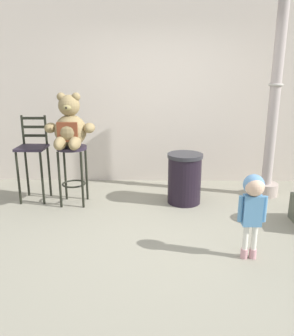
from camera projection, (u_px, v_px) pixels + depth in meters
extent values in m
plane|color=gray|center=(162.00, 237.00, 3.81)|extent=(24.00, 24.00, 0.00)
cube|color=beige|center=(160.00, 67.00, 5.40)|extent=(6.72, 0.30, 3.62)
cylinder|color=#27202E|center=(72.00, 148.00, 4.57)|extent=(0.40, 0.40, 0.04)
cylinder|color=black|center=(60.00, 180.00, 4.54)|extent=(0.03, 0.03, 0.76)
cylinder|color=black|center=(82.00, 180.00, 4.53)|extent=(0.03, 0.03, 0.76)
cylinder|color=black|center=(65.00, 173.00, 4.82)|extent=(0.03, 0.03, 0.76)
cylinder|color=black|center=(86.00, 174.00, 4.82)|extent=(0.03, 0.03, 0.76)
torus|color=black|center=(74.00, 184.00, 4.70)|extent=(0.32, 0.32, 0.02)
sphere|color=olive|center=(71.00, 131.00, 4.50)|extent=(0.42, 0.42, 0.42)
cube|color=brown|center=(67.00, 132.00, 4.34)|extent=(0.26, 0.03, 0.25)
sphere|color=olive|center=(69.00, 106.00, 4.41)|extent=(0.27, 0.27, 0.27)
ellipsoid|color=olive|center=(67.00, 108.00, 4.31)|extent=(0.12, 0.09, 0.08)
sphere|color=black|center=(66.00, 108.00, 4.27)|extent=(0.03, 0.03, 0.03)
sphere|color=olive|center=(61.00, 97.00, 4.39)|extent=(0.11, 0.11, 0.11)
sphere|color=olive|center=(76.00, 97.00, 4.38)|extent=(0.11, 0.11, 0.11)
ellipsoid|color=olive|center=(50.00, 128.00, 4.47)|extent=(0.15, 0.23, 0.13)
ellipsoid|color=olive|center=(89.00, 128.00, 4.46)|extent=(0.15, 0.23, 0.13)
ellipsoid|color=olive|center=(60.00, 143.00, 4.35)|extent=(0.14, 0.35, 0.17)
ellipsoid|color=olive|center=(75.00, 143.00, 4.35)|extent=(0.14, 0.35, 0.17)
cylinder|color=#CF959B|center=(244.00, 253.00, 3.38)|extent=(0.07, 0.07, 0.10)
cylinder|color=silver|center=(246.00, 237.00, 3.33)|extent=(0.05, 0.05, 0.25)
cylinder|color=#CF959B|center=(253.00, 253.00, 3.38)|extent=(0.07, 0.07, 0.10)
cylinder|color=silver|center=(254.00, 237.00, 3.33)|extent=(0.05, 0.05, 0.25)
cube|color=#568FBD|center=(252.00, 210.00, 3.26)|extent=(0.18, 0.10, 0.30)
cylinder|color=#568FBD|center=(240.00, 209.00, 3.25)|extent=(0.04, 0.04, 0.26)
cylinder|color=#568FBD|center=(264.00, 209.00, 3.25)|extent=(0.04, 0.04, 0.26)
sphere|color=#D8B293|center=(254.00, 187.00, 3.19)|extent=(0.18, 0.18, 0.18)
sphere|color=#5E8DBA|center=(254.00, 185.00, 3.21)|extent=(0.20, 0.20, 0.20)
cylinder|color=black|center=(184.00, 180.00, 4.73)|extent=(0.45, 0.45, 0.64)
cylinder|color=#2D2D33|center=(185.00, 156.00, 4.63)|extent=(0.48, 0.48, 0.05)
cylinder|color=#B2A096|center=(265.00, 189.00, 5.07)|extent=(0.35, 0.35, 0.18)
cylinder|color=#AEA09B|center=(275.00, 94.00, 4.69)|extent=(0.15, 0.15, 2.55)
torus|color=#ADA89E|center=(276.00, 85.00, 4.66)|extent=(0.19, 0.19, 0.04)
cube|color=#27202E|center=(32.00, 148.00, 4.70)|extent=(0.38, 0.38, 0.03)
cylinder|color=black|center=(18.00, 178.00, 4.66)|extent=(0.03, 0.03, 0.74)
cylinder|color=black|center=(42.00, 178.00, 4.65)|extent=(0.03, 0.03, 0.74)
cylinder|color=black|center=(27.00, 171.00, 4.97)|extent=(0.03, 0.03, 0.74)
cylinder|color=black|center=(49.00, 172.00, 4.96)|extent=(0.03, 0.03, 0.74)
cylinder|color=black|center=(23.00, 130.00, 4.80)|extent=(0.03, 0.03, 0.40)
cylinder|color=black|center=(46.00, 130.00, 4.79)|extent=(0.03, 0.03, 0.40)
cube|color=black|center=(35.00, 136.00, 4.82)|extent=(0.32, 0.02, 0.04)
cube|color=black|center=(34.00, 127.00, 4.78)|extent=(0.32, 0.02, 0.04)
cube|color=black|center=(33.00, 118.00, 4.75)|extent=(0.32, 0.02, 0.04)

